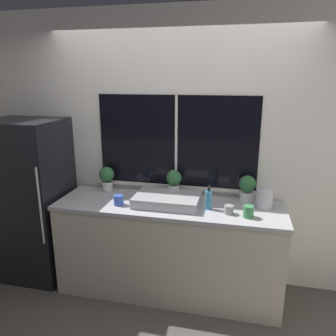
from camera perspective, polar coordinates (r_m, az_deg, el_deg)
The scene contains 14 objects.
ground_plane at distance 3.28m, azimuth -1.14°, elevation -23.36°, with size 14.00×14.00×0.00m, color #4C4742.
wall_back at distance 3.29m, azimuth 1.56°, elevation 3.11°, with size 8.00×0.09×2.70m.
wall_left at distance 4.89m, azimuth -21.85°, elevation 6.11°, with size 0.06×7.00×2.70m.
counter at distance 3.26m, azimuth 0.13°, elevation -13.79°, with size 2.13×0.63×0.92m.
refrigerator at distance 3.71m, azimuth -22.86°, elevation -5.09°, with size 0.74×0.65×1.66m.
sink at distance 3.05m, azimuth -0.14°, elevation -5.51°, with size 0.60×0.45×0.26m.
potted_plant_left at distance 3.44m, azimuth -10.61°, elevation -1.57°, with size 0.16×0.16×0.25m.
potted_plant_center at distance 3.23m, azimuth 1.12°, elevation -2.40°, with size 0.15×0.15×0.26m.
potted_plant_right at distance 3.17m, azimuth 13.63°, elevation -3.31°, with size 0.16×0.16×0.25m.
soap_bottle at distance 2.95m, azimuth 7.08°, elevation -5.46°, with size 0.06×0.06×0.22m.
mug_green at distance 2.86m, azimuth 13.85°, elevation -7.38°, with size 0.09×0.09×0.10m.
mug_blue at distance 3.07m, azimuth -8.59°, elevation -5.55°, with size 0.09×0.09×0.09m.
mug_grey at distance 2.89m, azimuth 10.55°, elevation -7.15°, with size 0.08×0.08×0.08m.
kettle at distance 3.07m, azimuth 16.46°, elevation -5.04°, with size 0.15×0.15×0.20m.
Camera 1 is at (0.62, -2.47, 2.06)m, focal length 35.00 mm.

